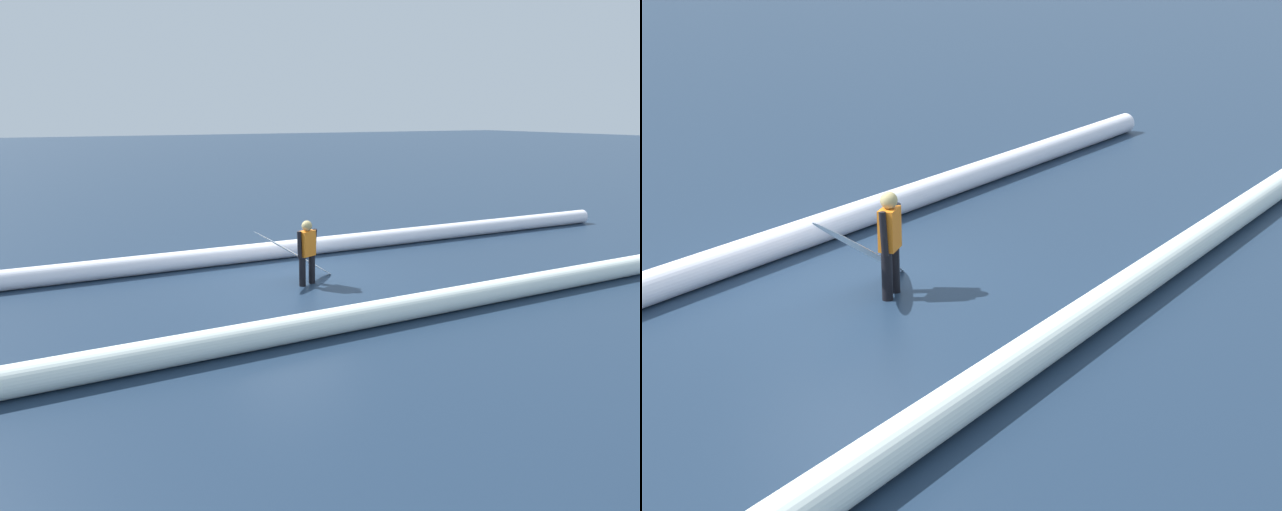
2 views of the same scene
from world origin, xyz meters
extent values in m
plane|color=#1C2E44|center=(0.00, 0.00, 0.00)|extent=(176.36, 176.36, 0.00)
cylinder|color=black|center=(0.07, 0.79, 0.32)|extent=(0.14, 0.14, 0.63)
cylinder|color=black|center=(-0.19, 0.70, 0.32)|extent=(0.14, 0.14, 0.63)
cube|color=orange|center=(-0.06, 0.74, 0.90)|extent=(0.39, 0.30, 0.53)
sphere|color=tan|center=(-0.06, 0.74, 1.27)|extent=(0.22, 0.22, 0.22)
cylinder|color=black|center=(0.14, 0.82, 0.90)|extent=(0.09, 0.12, 0.56)
cylinder|color=black|center=(-0.26, 0.67, 0.90)|extent=(0.09, 0.17, 0.57)
ellipsoid|color=white|center=(0.07, 0.38, 0.60)|extent=(1.89, 0.45, 1.23)
ellipsoid|color=blue|center=(0.07, 0.38, 0.60)|extent=(1.51, 0.24, 0.99)
cylinder|color=white|center=(1.28, -1.53, 0.22)|extent=(24.75, 0.90, 0.44)
cylinder|color=white|center=(1.12, 3.33, 0.22)|extent=(24.90, 0.51, 0.44)
camera|label=1|loc=(4.47, 10.57, 3.48)|focal=30.03mm
camera|label=2|loc=(8.52, 7.88, 4.43)|focal=52.55mm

